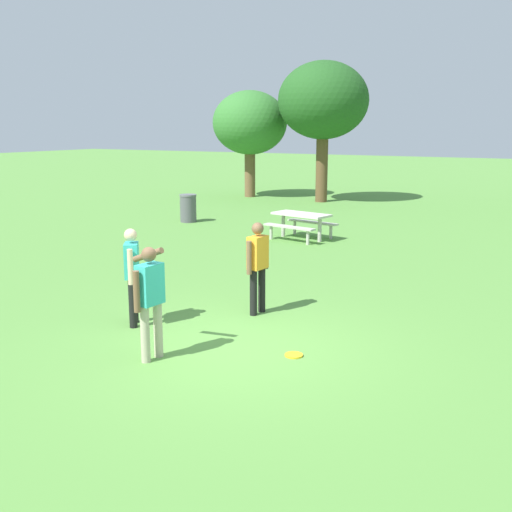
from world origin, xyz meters
name	(u,v)px	position (x,y,z in m)	size (l,w,h in m)	color
ground_plane	(235,348)	(0.00, 0.00, 0.00)	(120.00, 120.00, 0.00)	#568E3D
person_thrower	(258,262)	(-0.53, 1.68, 0.94)	(0.26, 0.61, 1.64)	black
person_catcher	(150,294)	(-0.80, -0.97, 0.96)	(0.66, 0.66, 1.64)	#B7AD93
person_bystander	(132,270)	(-2.03, 0.11, 0.94)	(0.40, 0.51, 1.64)	black
frisbee	(294,355)	(0.93, 0.13, 0.01)	(0.27, 0.27, 0.03)	yellow
picnic_table_near	(301,220)	(-2.94, 8.69, 0.56)	(1.95, 1.73, 0.77)	beige
trash_can_beside_table	(188,208)	(-7.77, 9.82, 0.48)	(0.59, 0.59, 0.96)	#515156
tree_tall_left	(250,123)	(-9.73, 17.63, 3.38)	(3.43, 3.43, 4.88)	brown
tree_broad_center	(323,101)	(-6.01, 17.42, 4.30)	(3.87, 3.87, 5.99)	brown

